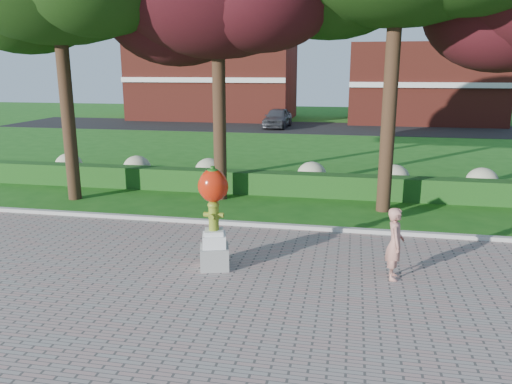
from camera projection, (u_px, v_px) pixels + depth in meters
ground at (238, 268)px, 11.40m from camera, size 100.00×100.00×0.00m
walkway at (179, 367)px, 7.58m from camera, size 40.00×14.00×0.04m
curb at (261, 225)px, 14.23m from camera, size 40.00×0.18×0.15m
lawn_hedge at (282, 183)px, 17.97m from camera, size 24.00×0.70×0.80m
hydrangea_row at (300, 174)px, 18.78m from camera, size 20.10×1.10×0.99m
street at (320, 128)px, 38.07m from camera, size 50.00×8.00×0.02m
building_left at (214, 79)px, 44.79m from camera, size 14.00×8.00×7.00m
building_right at (423, 83)px, 41.53m from camera, size 12.00×8.00×6.40m
hydrant_sculpture at (214, 215)px, 11.02m from camera, size 0.78×0.78×2.34m
woman at (395, 243)px, 10.57m from camera, size 0.38×0.57×1.57m
parked_car at (277, 118)px, 38.08m from camera, size 1.94×4.44×1.49m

